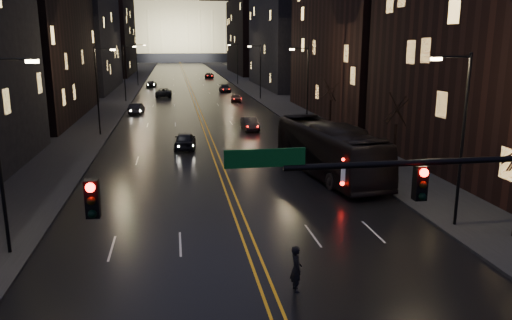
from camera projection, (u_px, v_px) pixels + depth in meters
name	position (u px, v px, depth m)	size (l,w,h in m)	color
road	(185.00, 76.00, 139.72)	(20.00, 320.00, 0.02)	black
sidewalk_left	(134.00, 76.00, 137.49)	(8.00, 320.00, 0.16)	black
sidewalk_right	(235.00, 75.00, 141.91)	(8.00, 320.00, 0.16)	black
center_line	(185.00, 76.00, 139.71)	(0.62, 320.00, 0.01)	orange
building_left_mid	(22.00, 3.00, 60.21)	(12.00, 30.00, 28.00)	black
building_left_far	(80.00, 39.00, 97.61)	(12.00, 34.00, 20.00)	black
building_left_dist	(109.00, 32.00, 143.22)	(12.00, 40.00, 24.00)	black
building_right_mid	(290.00, 24.00, 103.54)	(12.00, 34.00, 26.00)	black
building_right_dist	(253.00, 36.00, 150.08)	(12.00, 40.00, 22.00)	black
capitol	(178.00, 26.00, 250.92)	(90.00, 50.00, 58.50)	black
traffic_signal	(495.00, 196.00, 14.68)	(17.29, 0.45, 7.00)	black
streetlamp_right_near	(460.00, 132.00, 25.07)	(2.13, 0.25, 9.00)	black
streetlamp_left_near	(2.00, 146.00, 21.65)	(2.13, 0.25, 9.00)	black
streetlamp_right_mid	(306.00, 84.00, 53.86)	(2.13, 0.25, 9.00)	black
streetlamp_left_mid	(99.00, 86.00, 50.45)	(2.13, 0.25, 9.00)	black
streetlamp_right_far	(259.00, 69.00, 82.66)	(2.13, 0.25, 9.00)	black
streetlamp_left_far	(125.00, 70.00, 79.24)	(2.13, 0.25, 9.00)	black
streetlamp_right_dist	(237.00, 62.00, 111.45)	(2.13, 0.25, 9.00)	black
streetlamp_left_dist	(138.00, 62.00, 108.04)	(2.13, 0.25, 9.00)	black
tree_right_mid	(397.00, 110.00, 37.06)	(2.40, 2.40, 6.65)	black
tree_right_far	(331.00, 90.00, 52.42)	(2.40, 2.40, 6.65)	black
bus	(329.00, 150.00, 36.07)	(3.17, 13.56, 3.78)	black
oncoming_car_a	(185.00, 140.00, 45.19)	(1.85, 4.60, 1.57)	black
oncoming_car_b	(137.00, 109.00, 67.03)	(1.53, 4.38, 1.44)	black
oncoming_car_c	(164.00, 92.00, 87.66)	(2.59, 5.61, 1.56)	black
oncoming_car_d	(151.00, 84.00, 106.45)	(1.87, 4.60, 1.33)	black
receding_car_a	(250.00, 124.00, 54.74)	(1.48, 4.24, 1.40)	black
receding_car_b	(236.00, 98.00, 80.26)	(1.61, 4.01, 1.37)	black
receding_car_c	(225.00, 89.00, 95.19)	(2.02, 4.96, 1.44)	black
receding_car_d	(209.00, 75.00, 132.37)	(2.31, 5.00, 1.39)	black
pedestrian_a	(296.00, 269.00, 19.32)	(0.69, 0.45, 1.89)	black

